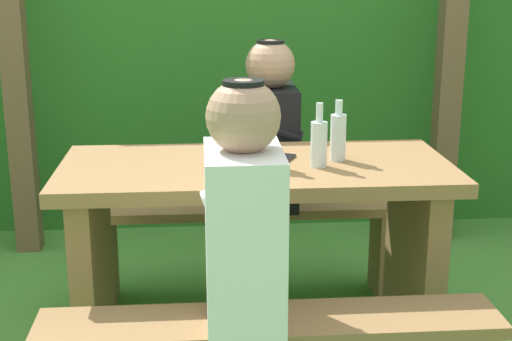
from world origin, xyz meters
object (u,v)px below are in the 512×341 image
Objects in this scene: bench_far at (247,231)px; bottle_center at (264,138)px; person_white_shirt at (244,213)px; bottle_left at (319,142)px; drinking_glass at (232,144)px; bottle_right at (338,136)px; picnic_table at (256,230)px; cell_phone at (281,159)px; person_black_coat at (270,130)px.

bottle_center reaches higher than bench_far.
person_white_shirt is 0.57m from bottle_left.
bottle_right is at bearing -13.14° from drinking_glass.
bottle_right is at bearing 12.31° from bottle_center.
bottle_right is (0.08, 0.08, 0.00)m from bottle_left.
bottle_center is (-0.19, 0.02, 0.01)m from bottle_left.
picnic_table is 5.45× the size of bottle_center.
bottle_right is at bearing 22.76° from cell_phone.
bottle_right reaches higher than picnic_table.
person_white_shirt is 3.25× the size of bottle_right.
bottle_left is at bearing -11.92° from cell_phone.
bottle_left is 1.03× the size of bottle_right.
picnic_table is 0.41m from bottle_left.
drinking_glass reaches higher than cell_phone.
drinking_glass is at bearing -100.69° from bench_far.
cell_phone reaches higher than bench_far.
bottle_center is at bearing 78.61° from person_white_shirt.
person_white_shirt is 0.52m from bottle_center.
bottle_center is (0.11, -0.15, 0.06)m from drinking_glass.
person_white_shirt is at bearing -99.44° from person_black_coat.
person_white_shirt is at bearing -89.61° from drinking_glass.
person_white_shirt is 2.80× the size of bottle_center.
person_black_coat reaches higher than bottle_right.
bench_far is at bearing 178.15° from person_black_coat.
person_black_coat is 8.19× the size of drinking_glass.
bench_far is 0.67m from drinking_glass.
bottle_left reaches higher than drinking_glass.
cell_phone is (0.17, 0.58, 0.01)m from person_white_shirt.
bottle_center reaches higher than drinking_glass.
cell_phone is (-0.21, 0.01, -0.09)m from bottle_right.
person_black_coat is 0.59m from bottle_center.
bottle_right reaches higher than cell_phone.
bottle_center is at bearing -87.65° from bench_far.
bottle_right is 0.22m from cell_phone.
person_white_shirt is at bearing -80.82° from cell_phone.
drinking_glass is at bearing -113.18° from person_black_coat.
cell_phone is (0.09, 0.03, 0.26)m from picnic_table.
person_black_coat is at bearing -1.85° from bench_far.
bottle_left is (0.22, -0.61, 0.55)m from bench_far.
bottle_left reaches higher than bench_far.
person_black_coat is at bearing 66.82° from drinking_glass.
bottle_left is 1.62× the size of cell_phone.
cell_phone reaches higher than picnic_table.
picnic_table is 6.33× the size of bottle_right.
bench_far is 6.16× the size of bottle_left.
bottle_left is at bearing -30.03° from drinking_glass.
person_white_shirt is at bearing -123.71° from bottle_right.
bottle_right is at bearing -60.28° from bench_far.
bottle_right is at bearing -69.33° from person_black_coat.
bottle_left is at bearing -6.88° from bottle_center.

